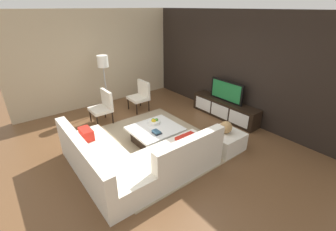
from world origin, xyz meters
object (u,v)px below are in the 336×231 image
object	(u,v)px
sectional_couch	(132,160)
television	(226,91)
media_console	(224,109)
fruit_bowl	(154,122)
accent_chair_far	(141,94)
ottoman	(224,141)
accent_chair_near	(103,105)
floor_lamp	(103,65)
book_stack	(157,132)
decorative_ball	(226,127)
coffee_table	(155,135)

from	to	relation	value
sectional_couch	television	bearing A→B (deg)	98.93
media_console	fruit_bowl	distance (m)	2.22
sectional_couch	accent_chair_far	world-z (taller)	accent_chair_far
ottoman	fruit_bowl	bearing A→B (deg)	-144.38
accent_chair_near	accent_chair_far	xyz separation A→B (m)	(-0.10, 1.22, 0.00)
media_console	floor_lamp	distance (m)	3.61
media_console	book_stack	size ratio (longest dim) A/B	10.27
decorative_ball	book_stack	bearing A→B (deg)	-128.23
television	coffee_table	xyz separation A→B (m)	(-0.10, -2.30, -0.58)
television	book_stack	distance (m)	2.44
coffee_table	ottoman	world-z (taller)	ottoman
accent_chair_near	floor_lamp	world-z (taller)	floor_lamp
accent_chair_far	fruit_bowl	bearing A→B (deg)	-14.22
sectional_couch	decorative_ball	distance (m)	2.07
coffee_table	book_stack	xyz separation A→B (m)	(0.22, -0.12, 0.21)
media_console	accent_chair_far	bearing A→B (deg)	-141.41
sectional_couch	decorative_ball	xyz separation A→B (m)	(0.53, 1.99, 0.24)
sectional_couch	floor_lamp	size ratio (longest dim) A/B	1.46
accent_chair_near	decorative_ball	distance (m)	3.23
accent_chair_near	television	bearing A→B (deg)	60.87
television	decorative_ball	bearing A→B (deg)	-50.44
media_console	television	size ratio (longest dim) A/B	1.96
television	coffee_table	bearing A→B (deg)	-92.49
book_stack	accent_chair_near	bearing A→B (deg)	-169.90
media_console	fruit_bowl	size ratio (longest dim) A/B	7.26
fruit_bowl	decorative_ball	xyz separation A→B (m)	(1.32, 0.94, 0.10)
accent_chair_near	book_stack	xyz separation A→B (m)	(1.94, 0.35, -0.08)
coffee_table	book_stack	world-z (taller)	book_stack
media_console	accent_chair_near	distance (m)	3.31
sectional_couch	floor_lamp	world-z (taller)	floor_lamp
sectional_couch	book_stack	world-z (taller)	sectional_couch
television	decorative_ball	distance (m)	1.65
ottoman	accent_chair_far	distance (m)	2.98
coffee_table	decorative_ball	distance (m)	1.58
sectional_couch	accent_chair_far	bearing A→B (deg)	144.86
accent_chair_near	fruit_bowl	distance (m)	1.64
television	sectional_couch	bearing A→B (deg)	-81.07
sectional_couch	fruit_bowl	size ratio (longest dim) A/B	8.54
accent_chair_near	book_stack	world-z (taller)	accent_chair_near
television	coffee_table	world-z (taller)	television
sectional_couch	decorative_ball	bearing A→B (deg)	75.24
fruit_bowl	book_stack	xyz separation A→B (m)	(0.40, -0.22, -0.02)
coffee_table	book_stack	distance (m)	0.33
media_console	coffee_table	world-z (taller)	media_console
television	sectional_couch	distance (m)	3.32
accent_chair_near	fruit_bowl	bearing A→B (deg)	24.34
media_console	sectional_couch	size ratio (longest dim) A/B	0.85
media_console	decorative_ball	world-z (taller)	decorative_ball
ottoman	accent_chair_far	xyz separation A→B (m)	(-2.96, -0.28, 0.29)
decorative_ball	fruit_bowl	bearing A→B (deg)	-144.38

